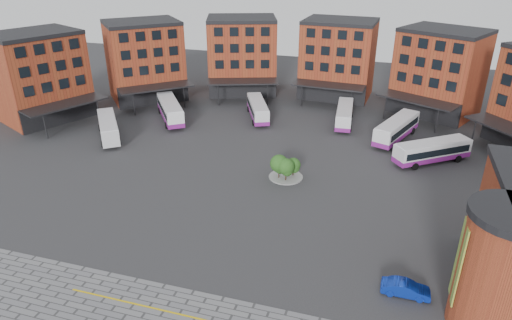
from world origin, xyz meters
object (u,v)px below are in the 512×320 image
(bus_b, at_px, (170,110))
(bus_f, at_px, (432,151))
(bus_a, at_px, (108,126))
(bus_e, at_px, (397,129))
(bus_d, at_px, (344,114))
(blue_car, at_px, (406,288))
(tree_island, at_px, (285,167))
(bus_c, at_px, (258,109))

(bus_b, relative_size, bus_f, 1.07)
(bus_a, bearing_deg, bus_e, -21.26)
(bus_d, distance_m, blue_car, 41.12)
(bus_e, bearing_deg, tree_island, -106.10)
(bus_c, xyz_separation_m, blue_car, (24.64, -38.34, -0.96))
(bus_b, xyz_separation_m, bus_e, (37.00, 2.18, -0.03))
(bus_a, relative_size, bus_c, 0.95)
(bus_f, bearing_deg, bus_e, 178.68)
(bus_a, distance_m, bus_e, 44.32)
(tree_island, xyz_separation_m, bus_e, (13.31, 17.54, 0.02))
(bus_e, relative_size, bus_f, 1.13)
(bus_d, bearing_deg, bus_e, -32.32)
(bus_d, relative_size, bus_f, 1.03)
(bus_b, bearing_deg, bus_d, -22.45)
(bus_d, bearing_deg, bus_f, -44.93)
(bus_a, xyz_separation_m, bus_c, (19.64, 15.00, -0.20))
(bus_a, height_order, bus_b, bus_b)
(bus_b, distance_m, bus_d, 29.33)
(bus_a, distance_m, bus_c, 24.71)
(bus_d, height_order, bus_f, bus_f)
(bus_c, distance_m, bus_e, 23.22)
(tree_island, xyz_separation_m, blue_car, (14.92, -17.80, -1.08))
(bus_a, relative_size, bus_d, 0.95)
(tree_island, height_order, blue_car, tree_island)
(bus_a, bearing_deg, bus_b, 23.04)
(bus_a, xyz_separation_m, bus_f, (47.53, 5.05, -0.14))
(bus_d, relative_size, bus_e, 0.91)
(bus_b, distance_m, blue_car, 50.91)
(bus_d, bearing_deg, bus_a, -158.41)
(blue_car, bearing_deg, bus_d, 14.01)
(bus_a, bearing_deg, blue_car, -64.77)
(bus_a, bearing_deg, bus_c, 0.39)
(bus_a, xyz_separation_m, bus_e, (42.66, 12.00, -0.06))
(tree_island, bearing_deg, bus_f, 30.25)
(tree_island, relative_size, blue_car, 1.06)
(bus_a, bearing_deg, bus_d, -11.21)
(blue_car, bearing_deg, bus_c, 32.58)
(bus_c, bearing_deg, bus_d, -18.46)
(bus_b, xyz_separation_m, bus_d, (28.55, 6.70, -0.18))
(bus_b, height_order, bus_c, bus_b)
(bus_a, relative_size, bus_e, 0.87)
(bus_f, bearing_deg, bus_b, -132.79)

